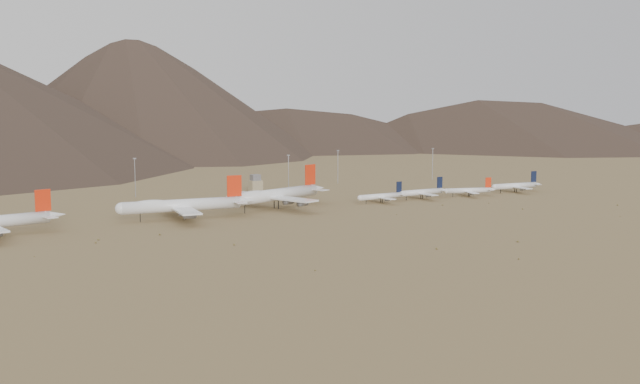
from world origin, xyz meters
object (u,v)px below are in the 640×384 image
narrowbody_a (382,196)px  widebody_centre (183,205)px  narrowbody_b (422,192)px  widebody_east (275,195)px  control_tower (255,184)px

narrowbody_a → widebody_centre: bearing=178.9°
narrowbody_b → widebody_east: bearing=174.3°
narrowbody_a → control_tower: 100.08m
widebody_centre → widebody_east: 60.39m
narrowbody_b → control_tower: narrowbody_b is taller
narrowbody_a → narrowbody_b: size_ratio=0.92×
widebody_centre → narrowbody_a: widebody_centre is taller
control_tower → narrowbody_a: bearing=-62.9°
narrowbody_a → narrowbody_b: narrowbody_b is taller
widebody_east → narrowbody_a: size_ratio=2.06×
narrowbody_b → control_tower: (-78.25, 86.90, 0.95)m
widebody_centre → widebody_east: (59.27, 11.59, 0.60)m
narrowbody_b → control_tower: bearing=129.5°
widebody_east → narrowbody_a: bearing=-26.1°
widebody_east → control_tower: widebody_east is taller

